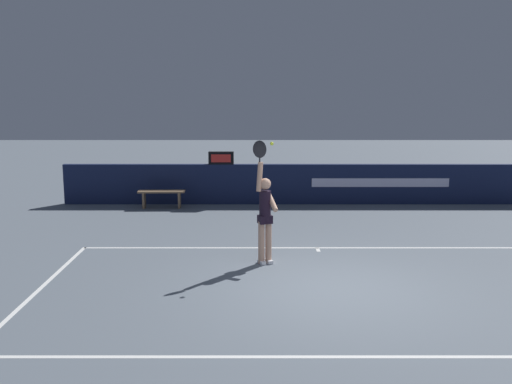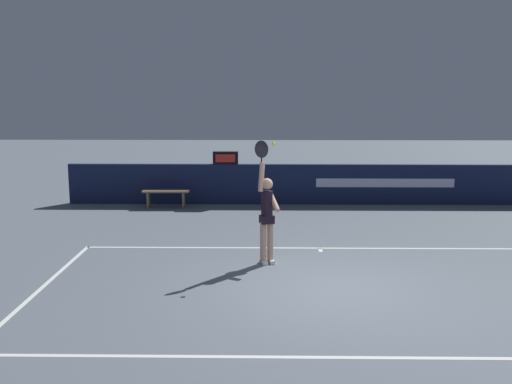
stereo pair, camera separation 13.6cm
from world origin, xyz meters
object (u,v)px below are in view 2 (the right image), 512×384
(speed_display, at_px, (226,158))
(courtside_bench_near, at_px, (166,195))
(tennis_player, at_px, (267,213))
(tennis_ball, at_px, (274,144))

(speed_display, distance_m, courtside_bench_near, 2.08)
(speed_display, bearing_deg, tennis_player, -78.76)
(speed_display, xyz_separation_m, tennis_ball, (1.34, -6.28, 1.01))
(tennis_ball, bearing_deg, speed_display, 102.08)
(courtside_bench_near, bearing_deg, tennis_player, -62.07)
(tennis_player, bearing_deg, tennis_ball, -50.07)
(speed_display, xyz_separation_m, tennis_player, (1.22, -6.13, -0.37))
(tennis_player, bearing_deg, courtside_bench_near, 117.93)
(speed_display, xyz_separation_m, courtside_bench_near, (-1.71, -0.60, -1.02))
(tennis_player, xyz_separation_m, courtside_bench_near, (-2.93, 5.53, -0.64))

